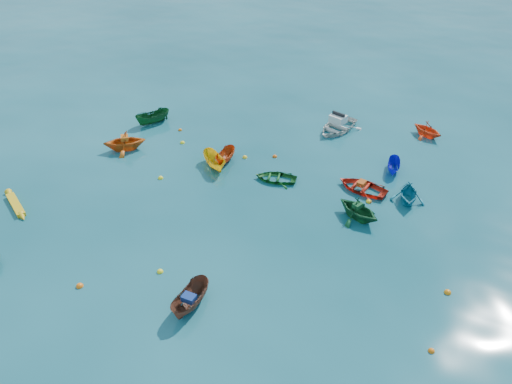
% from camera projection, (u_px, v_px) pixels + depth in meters
% --- Properties ---
extents(ground, '(160.00, 160.00, 0.00)m').
position_uv_depth(ground, '(221.00, 242.00, 28.99)').
color(ground, '#093C48').
rests_on(ground, ground).
extents(sampan_brown_mid, '(1.17, 2.96, 1.14)m').
position_uv_depth(sampan_brown_mid, '(192.00, 306.00, 24.92)').
color(sampan_brown_mid, brown).
rests_on(sampan_brown_mid, ground).
extents(dinghy_orange_w, '(4.08, 4.00, 1.63)m').
position_uv_depth(dinghy_orange_w, '(126.00, 149.00, 37.95)').
color(dinghy_orange_w, '#D25A13').
rests_on(dinghy_orange_w, ground).
extents(sampan_yellow_mid, '(2.94, 2.71, 1.13)m').
position_uv_depth(sampan_yellow_mid, '(215.00, 167.00, 35.85)').
color(sampan_yellow_mid, yellow).
rests_on(sampan_yellow_mid, ground).
extents(dinghy_green_e, '(3.21, 2.57, 0.60)m').
position_uv_depth(dinghy_green_e, '(276.00, 180.00, 34.45)').
color(dinghy_green_e, '#14571E').
rests_on(dinghy_green_e, ground).
extents(dinghy_cyan_se, '(2.77, 3.05, 1.39)m').
position_uv_depth(dinghy_cyan_se, '(407.00, 200.00, 32.43)').
color(dinghy_cyan_se, '#16738D').
rests_on(dinghy_cyan_se, ground).
extents(sampan_orange_n, '(1.08, 2.59, 0.99)m').
position_uv_depth(sampan_orange_n, '(226.00, 161.00, 36.49)').
color(sampan_orange_n, '#C04212').
rests_on(sampan_orange_n, ground).
extents(dinghy_green_n, '(3.69, 3.50, 1.52)m').
position_uv_depth(dinghy_green_n, '(357.00, 218.00, 30.90)').
color(dinghy_green_n, '#114C25').
rests_on(dinghy_green_n, ground).
extents(dinghy_red_ne, '(3.74, 2.98, 0.70)m').
position_uv_depth(dinghy_red_ne, '(362.00, 190.00, 33.43)').
color(dinghy_red_ne, red).
rests_on(dinghy_red_ne, ground).
extents(sampan_blue_far, '(1.18, 2.41, 0.89)m').
position_uv_depth(sampan_blue_far, '(393.00, 170.00, 35.46)').
color(sampan_blue_far, '#0E10B8').
rests_on(sampan_blue_far, ground).
extents(dinghy_orange_far, '(3.30, 3.17, 1.34)m').
position_uv_depth(dinghy_orange_far, '(426.00, 136.00, 39.75)').
color(dinghy_orange_far, '#F14416').
rests_on(dinghy_orange_far, ground).
extents(sampan_green_far, '(2.50, 3.20, 1.17)m').
position_uv_depth(sampan_green_far, '(154.00, 123.00, 41.59)').
color(sampan_green_far, '#10481F').
rests_on(sampan_green_far, ground).
extents(kayak_yellow, '(3.29, 2.18, 0.34)m').
position_uv_depth(kayak_yellow, '(16.00, 206.00, 31.89)').
color(kayak_yellow, gold).
rests_on(kayak_yellow, ground).
extents(motorboat_white, '(4.10, 4.86, 1.46)m').
position_uv_depth(motorboat_white, '(337.00, 130.00, 40.57)').
color(motorboat_white, silver).
rests_on(motorboat_white, ground).
extents(tarp_blue_a, '(0.67, 0.51, 0.32)m').
position_uv_depth(tarp_blue_a, '(189.00, 298.00, 24.40)').
color(tarp_blue_a, navy).
rests_on(tarp_blue_a, sampan_brown_mid).
extents(tarp_orange_a, '(0.83, 0.86, 0.33)m').
position_uv_depth(tarp_orange_a, '(124.00, 138.00, 37.40)').
color(tarp_orange_a, '#CD5C15').
rests_on(tarp_orange_a, dinghy_orange_w).
extents(tarp_green_b, '(0.64, 0.70, 0.28)m').
position_uv_depth(tarp_green_b, '(358.00, 205.00, 30.45)').
color(tarp_green_b, '#114720').
rests_on(tarp_green_b, dinghy_green_n).
extents(tarp_orange_b, '(0.59, 0.71, 0.31)m').
position_uv_depth(tarp_orange_b, '(362.00, 183.00, 33.20)').
color(tarp_orange_b, '#AF4411').
rests_on(tarp_orange_b, dinghy_red_ne).
extents(buoy_or_a, '(0.38, 0.38, 0.38)m').
position_uv_depth(buoy_or_a, '(80.00, 286.00, 26.05)').
color(buoy_or_a, orange).
rests_on(buoy_or_a, ground).
extents(buoy_ye_a, '(0.35, 0.35, 0.35)m').
position_uv_depth(buoy_ye_a, '(160.00, 272.00, 26.94)').
color(buoy_ye_a, yellow).
rests_on(buoy_ye_a, ground).
extents(buoy_or_b, '(0.31, 0.31, 0.31)m').
position_uv_depth(buoy_or_b, '(431.00, 351.00, 22.68)').
color(buoy_or_b, '#DB600B').
rests_on(buoy_or_b, ground).
extents(buoy_ye_b, '(0.36, 0.36, 0.36)m').
position_uv_depth(buoy_ye_b, '(161.00, 178.00, 34.60)').
color(buoy_ye_b, yellow).
rests_on(buoy_ye_b, ground).
extents(buoy_or_c, '(0.32, 0.32, 0.32)m').
position_uv_depth(buoy_or_c, '(180.00, 130.00, 40.52)').
color(buoy_or_c, orange).
rests_on(buoy_or_c, ground).
extents(buoy_ye_c, '(0.36, 0.36, 0.36)m').
position_uv_depth(buoy_ye_c, '(245.00, 158.00, 36.93)').
color(buoy_ye_c, yellow).
rests_on(buoy_ye_c, ground).
extents(buoy_or_d, '(0.37, 0.37, 0.37)m').
position_uv_depth(buoy_or_d, '(447.00, 293.00, 25.67)').
color(buoy_or_d, orange).
rests_on(buoy_or_d, ground).
extents(buoy_ye_d, '(0.36, 0.36, 0.36)m').
position_uv_depth(buoy_ye_d, '(182.00, 143.00, 38.77)').
color(buoy_ye_d, '#FFF11A').
rests_on(buoy_ye_d, ground).
extents(buoy_or_e, '(0.35, 0.35, 0.35)m').
position_uv_depth(buoy_or_e, '(275.00, 157.00, 37.03)').
color(buoy_or_e, '#DD520C').
rests_on(buoy_or_e, ground).
extents(buoy_ye_e, '(0.37, 0.37, 0.37)m').
position_uv_depth(buoy_ye_e, '(369.00, 202.00, 32.28)').
color(buoy_ye_e, yellow).
rests_on(buoy_ye_e, ground).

